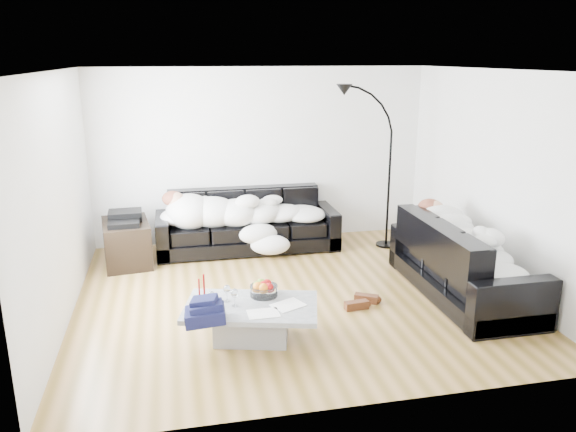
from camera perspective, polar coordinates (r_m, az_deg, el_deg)
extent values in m
plane|color=brown|center=(6.74, 0.53, -8.06)|extent=(5.00, 5.00, 0.00)
cube|color=silver|center=(8.49, -2.73, 6.15)|extent=(5.00, 0.02, 2.60)
cube|color=silver|center=(6.30, -22.27, 1.48)|extent=(0.02, 4.50, 2.60)
cube|color=silver|center=(7.28, 20.21, 3.51)|extent=(0.02, 4.50, 2.60)
plane|color=white|center=(6.16, 0.59, 14.61)|extent=(5.00, 5.00, 0.00)
cube|color=black|center=(8.20, -4.16, -0.51)|extent=(2.61, 0.90, 0.85)
cube|color=black|center=(6.92, 17.43, -4.19)|extent=(0.95, 2.21, 0.90)
ellipsoid|color=#0C573E|center=(7.39, 14.65, -0.49)|extent=(0.42, 0.38, 0.20)
cube|color=#939699|center=(5.70, -3.73, -10.73)|extent=(1.45, 1.06, 0.38)
cylinder|color=white|center=(5.78, -2.47, -7.29)|extent=(0.36, 0.36, 0.18)
cylinder|color=white|center=(5.68, -6.22, -7.82)|extent=(0.09, 0.09, 0.17)
cylinder|color=white|center=(5.60, -7.77, -8.34)|extent=(0.07, 0.07, 0.15)
cylinder|color=white|center=(5.57, -5.44, -8.25)|extent=(0.09, 0.09, 0.18)
cylinder|color=maroon|center=(5.72, -9.01, -7.44)|extent=(0.05, 0.05, 0.23)
cylinder|color=maroon|center=(5.74, -8.53, -7.12)|extent=(0.05, 0.05, 0.27)
cube|color=silver|center=(5.59, 0.02, -9.01)|extent=(0.37, 0.34, 0.01)
cube|color=silver|center=(5.43, -2.53, -9.83)|extent=(0.30, 0.22, 0.01)
cube|color=black|center=(7.95, -16.06, -2.63)|extent=(0.70, 0.93, 0.59)
cube|color=black|center=(7.85, -16.26, -0.14)|extent=(0.45, 0.36, 0.13)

